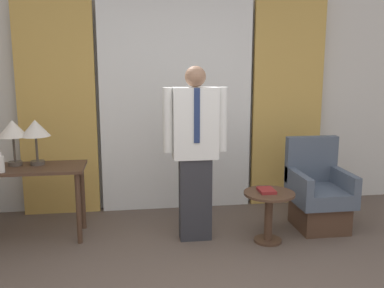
# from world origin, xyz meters

# --- Properties ---
(wall_back) EXTENTS (10.00, 0.06, 2.70)m
(wall_back) POSITION_xyz_m (0.00, 2.83, 1.35)
(wall_back) COLOR silver
(wall_back) RESTS_ON ground_plane
(curtain_sheer_center) EXTENTS (1.81, 0.06, 2.58)m
(curtain_sheer_center) POSITION_xyz_m (0.00, 2.70, 1.29)
(curtain_sheer_center) COLOR white
(curtain_sheer_center) RESTS_ON ground_plane
(curtain_drape_left) EXTENTS (0.88, 0.06, 2.58)m
(curtain_drape_left) POSITION_xyz_m (-1.39, 2.70, 1.29)
(curtain_drape_left) COLOR gold
(curtain_drape_left) RESTS_ON ground_plane
(curtain_drape_right) EXTENTS (0.88, 0.06, 2.58)m
(curtain_drape_right) POSITION_xyz_m (1.39, 2.70, 1.29)
(curtain_drape_right) COLOR gold
(curtain_drape_right) RESTS_ON ground_plane
(desk) EXTENTS (1.18, 0.51, 0.75)m
(desk) POSITION_xyz_m (-1.61, 1.96, 0.63)
(desk) COLOR #4C3323
(desk) RESTS_ON ground_plane
(table_lamp_left) EXTENTS (0.29, 0.29, 0.46)m
(table_lamp_left) POSITION_xyz_m (-1.72, 2.05, 1.11)
(table_lamp_left) COLOR #4C4238
(table_lamp_left) RESTS_ON desk
(table_lamp_right) EXTENTS (0.29, 0.29, 0.46)m
(table_lamp_right) POSITION_xyz_m (-1.50, 2.05, 1.11)
(table_lamp_right) COLOR #4C4238
(table_lamp_right) RESTS_ON desk
(bottle_near_edge) EXTENTS (0.07, 0.07, 0.21)m
(bottle_near_edge) POSITION_xyz_m (-1.78, 1.77, 0.84)
(bottle_near_edge) COLOR silver
(bottle_near_edge) RESTS_ON desk
(person) EXTENTS (0.64, 0.21, 1.75)m
(person) POSITION_xyz_m (0.08, 1.71, 0.96)
(person) COLOR #2D2D33
(person) RESTS_ON ground_plane
(armchair) EXTENTS (0.59, 0.64, 0.97)m
(armchair) POSITION_xyz_m (1.45, 1.83, 0.35)
(armchair) COLOR #4C3323
(armchair) RESTS_ON ground_plane
(side_table) EXTENTS (0.51, 0.51, 0.52)m
(side_table) POSITION_xyz_m (0.79, 1.53, 0.35)
(side_table) COLOR #4C3323
(side_table) RESTS_ON ground_plane
(book) EXTENTS (0.15, 0.21, 0.03)m
(book) POSITION_xyz_m (0.77, 1.55, 0.53)
(book) COLOR maroon
(book) RESTS_ON side_table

